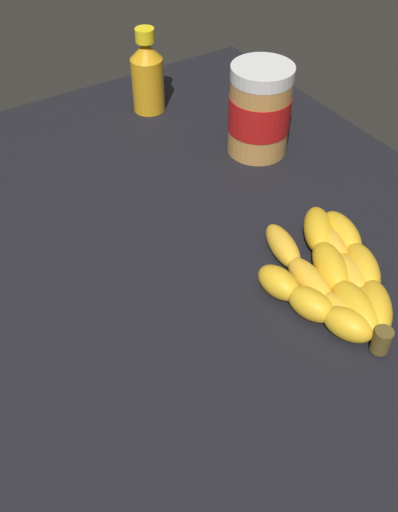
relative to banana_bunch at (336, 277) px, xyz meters
The scene contains 4 objects.
ground_plane 16.00cm from the banana_bunch, 47.17° to the left, with size 99.83×77.58×3.11cm, color black.
banana_bunch is the anchor object (origin of this frame).
peanut_butter_jar 30.21cm from the banana_bunch, 18.61° to the right, with size 9.15×9.15×13.58cm.
honey_bottle 48.08cm from the banana_bunch, ahead, with size 5.28×5.28×13.76cm.
Camera 1 is at (-41.74, 27.07, 50.25)cm, focal length 40.71 mm.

